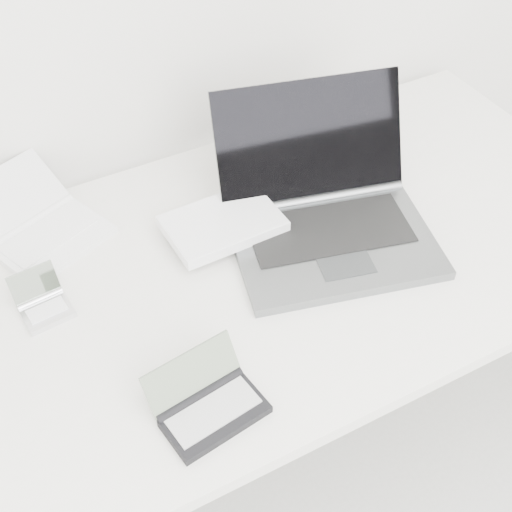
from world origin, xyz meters
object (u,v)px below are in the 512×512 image
laptop_large (306,216)px  palmtop_charcoal (209,405)px  desk (260,276)px  netbook_open_white (41,228)px

laptop_large → palmtop_charcoal: 0.47m
desk → laptop_large: (0.12, 0.03, 0.09)m
netbook_open_white → palmtop_charcoal: netbook_open_white is taller
laptop_large → netbook_open_white: laptop_large is taller
desk → laptop_large: laptop_large is taller
palmtop_charcoal → desk: bearing=40.2°
laptop_large → desk: bearing=-153.0°
laptop_large → netbook_open_white: (-0.49, 0.25, -0.02)m
laptop_large → palmtop_charcoal: laptop_large is taller
desk → netbook_open_white: 0.46m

